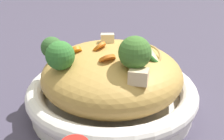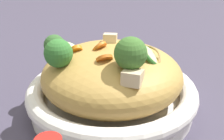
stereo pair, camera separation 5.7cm
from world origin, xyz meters
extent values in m
plane|color=#3D374A|center=(0.00, 0.00, 0.00)|extent=(3.00, 3.00, 0.00)
cylinder|color=white|center=(0.00, 0.00, 0.01)|extent=(0.29, 0.29, 0.02)
torus|color=white|center=(0.00, 0.00, 0.04)|extent=(0.31, 0.31, 0.03)
ellipsoid|color=#B28943|center=(0.00, 0.00, 0.07)|extent=(0.25, 0.25, 0.10)
torus|color=#B4894A|center=(-0.05, 0.02, 0.10)|extent=(0.09, 0.09, 0.02)
torus|color=#AA8046|center=(0.00, 0.05, 0.11)|extent=(0.06, 0.07, 0.03)
cone|color=#99B96E|center=(0.06, -0.07, 0.10)|extent=(0.02, 0.02, 0.01)
sphere|color=#326E2F|center=(0.06, -0.07, 0.13)|extent=(0.06, 0.06, 0.05)
cone|color=#8CB46A|center=(0.04, 0.04, 0.11)|extent=(0.02, 0.02, 0.02)
sphere|color=#2B6530|center=(0.04, 0.04, 0.14)|extent=(0.04, 0.04, 0.04)
cone|color=#98AC76|center=(0.00, -0.11, 0.09)|extent=(0.02, 0.02, 0.02)
sphere|color=#325B2C|center=(0.00, -0.11, 0.12)|extent=(0.05, 0.05, 0.04)
cone|color=#95B368|center=(0.05, 0.04, 0.11)|extent=(0.03, 0.03, 0.02)
sphere|color=#3C682B|center=(0.05, 0.04, 0.14)|extent=(0.05, 0.05, 0.05)
cylinder|color=orange|center=(0.00, -0.02, 0.12)|extent=(0.03, 0.03, 0.02)
cylinder|color=orange|center=(0.01, -0.06, 0.12)|extent=(0.03, 0.03, 0.02)
cylinder|color=orange|center=(0.04, 0.00, 0.12)|extent=(0.03, 0.04, 0.02)
cylinder|color=beige|center=(-0.04, -0.10, 0.10)|extent=(0.04, 0.04, 0.02)
torus|color=#306833|center=(-0.04, -0.10, 0.10)|extent=(0.05, 0.04, 0.02)
cylinder|color=beige|center=(0.00, 0.05, 0.12)|extent=(0.04, 0.03, 0.03)
torus|color=#376726|center=(0.00, 0.05, 0.12)|extent=(0.05, 0.04, 0.03)
cylinder|color=beige|center=(0.00, 0.07, 0.12)|extent=(0.04, 0.04, 0.03)
torus|color=#2C6627|center=(0.00, 0.07, 0.12)|extent=(0.05, 0.04, 0.04)
cube|color=beige|center=(-0.04, -0.02, 0.12)|extent=(0.03, 0.03, 0.02)
cube|color=beige|center=(0.07, 0.05, 0.11)|extent=(0.03, 0.03, 0.02)
camera|label=1|loc=(0.50, 0.09, 0.32)|focal=51.88mm
camera|label=2|loc=(0.49, 0.15, 0.32)|focal=51.88mm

